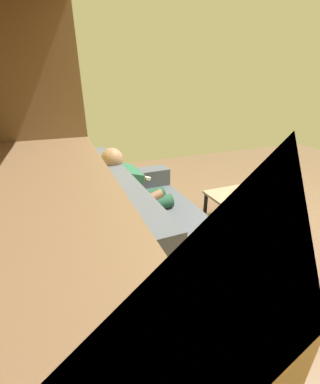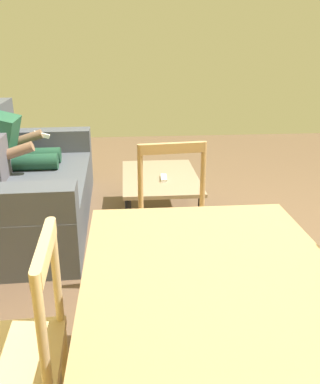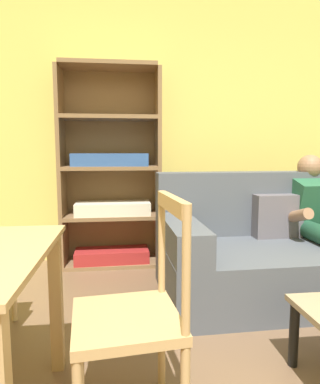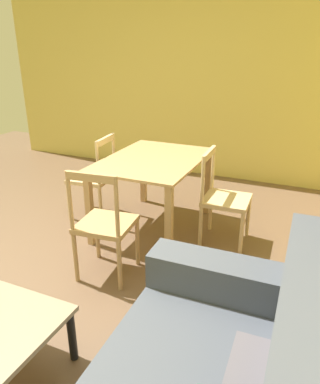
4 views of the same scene
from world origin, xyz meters
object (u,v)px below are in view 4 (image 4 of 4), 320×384
dining_chair_near_wall (223,199)px  dining_chair_facing_couch (104,225)px  dining_chair_by_doorway (94,178)px  dining_table (154,169)px

dining_chair_near_wall → dining_chair_facing_couch: bearing=-37.2°
dining_chair_by_doorway → dining_table: bearing=89.8°
dining_table → dining_chair_facing_couch: size_ratio=1.30×
dining_table → dining_chair_near_wall: (0.00, 0.72, -0.19)m
dining_table → dining_chair_near_wall: bearing=89.9°
dining_table → dining_chair_by_doorway: size_ratio=1.36×
dining_chair_facing_couch → dining_chair_near_wall: bearing=142.8°
dining_chair_near_wall → dining_chair_by_doorway: (-0.00, -1.44, 0.00)m
dining_table → dining_chair_near_wall: size_ratio=1.37×
dining_chair_near_wall → dining_chair_by_doorway: 1.44m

